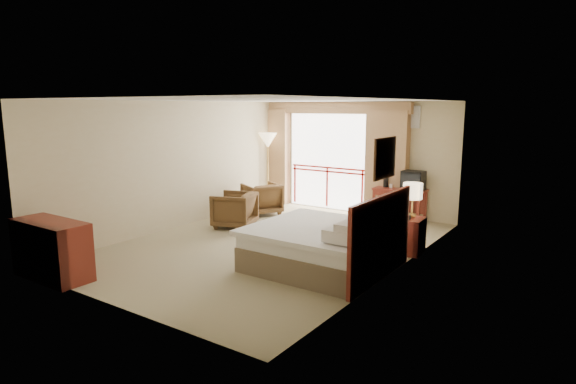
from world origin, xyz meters
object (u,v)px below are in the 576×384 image
Objects in this scene: bed at (325,245)px; armchair_far at (262,214)px; side_table at (248,201)px; nightstand at (410,236)px; armchair_near at (235,227)px; floor_lamp at (268,143)px; desk at (401,195)px; wastebasket at (373,218)px; dresser at (51,250)px; table_lamp at (413,192)px; tv at (413,181)px.

bed reaches higher than armchair_far.
nightstand is at bearing -6.92° from side_table.
armchair_near is 3.00m from floor_lamp.
desk is (-0.23, 3.83, 0.21)m from bed.
desk reaches higher than armchair_far.
armchair_far is at bearing 162.41° from nightstand.
bed is at bearing 49.06° from armchair_near.
bed is at bearing -79.43° from wastebasket.
floor_lamp is (-0.55, 1.00, 1.64)m from armchair_far.
armchair_far is at bearing 89.36° from side_table.
table_lamp is at bearing 51.41° from dresser.
armchair_near is (-3.80, -0.39, -1.11)m from table_lamp.
nightstand is at bearing -48.60° from wastebasket.
wastebasket is 0.34× the size of armchair_near.
desk is 0.85× the size of dresser.
armchair_near is 0.63× the size of dresser.
bed is 1.12× the size of floor_lamp.
desk is 3.83m from armchair_near.
nightstand is 2.19m from wastebasket.
armchair_far is at bearing -166.98° from wastebasket.
table_lamp reaches higher than desk.
armchair_far is at bearing 141.87° from bed.
wastebasket is 2.73m from armchair_far.
armchair_near is (-2.36, -1.98, -0.14)m from wastebasket.
nightstand is 0.76× the size of armchair_near.
tv is at bearing 67.82° from dresser.
dresser is at bearing -132.88° from table_lamp.
wastebasket is 0.15× the size of floor_lamp.
armchair_near is at bearing -174.15° from table_lamp.
dresser is at bearing -22.40° from armchair_near.
table_lamp is (0.85, 1.58, 0.73)m from bed.
desk is (-1.08, 2.30, 0.26)m from nightstand.
bed is 1.75m from nightstand.
table_lamp is 4.36m from armchair_far.
bed is 2.56× the size of armchair_far.
dresser is at bearing 29.73° from armchair_far.
desk is 1.36× the size of armchair_near.
side_table is at bearing 169.48° from nightstand.
nightstand is at bearing 76.14° from armchair_near.
side_table reaches higher than armchair_near.
nightstand reaches higher than wastebasket.
bed is 3.82m from tv.
nightstand is 4.14m from side_table.
desk is 3.52m from side_table.
desk is at bearing 150.00° from tv.
side_table is at bearing 148.08° from bed.
bed is at bearing -110.30° from tv.
dresser is at bearing -113.63° from wastebasket.
table_lamp is 3.98m from armchair_near.
floor_lamp is at bearing 173.12° from wastebasket.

